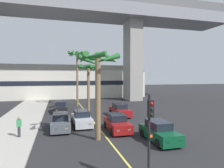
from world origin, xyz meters
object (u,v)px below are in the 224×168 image
Objects in this scene: car_queue_fourth at (60,107)px; car_queue_sixth at (159,132)px; car_queue_front at (117,123)px; car_queue_third at (120,110)px; car_queue_second at (82,119)px; palm_tree_mid_median at (89,73)px; palm_tree_far_median at (98,71)px; pedestrian_near_crosswalk at (19,127)px; traffic_light_median_near at (150,128)px; car_queue_fifth at (61,122)px; palm_tree_near_median at (77,60)px.

car_queue_fourth is 16.42m from car_queue_sixth.
car_queue_front is 0.99× the size of car_queue_third.
car_queue_second and car_queue_sixth have the same top height.
palm_tree_mid_median is 0.98× the size of palm_tree_far_median.
palm_tree_far_median is 7.79m from pedestrian_near_crosswalk.
car_queue_second is 6.05m from pedestrian_near_crosswalk.
car_queue_third is 8.68m from car_queue_fourth.
palm_tree_far_median reaches higher than car_queue_second.
traffic_light_median_near reaches higher than pedestrian_near_crosswalk.
traffic_light_median_near is 0.61× the size of palm_tree_mid_median.
palm_tree_mid_median is (2.03, 8.27, 4.88)m from car_queue_second.
pedestrian_near_crosswalk is at bearing -152.34° from car_queue_second.
car_queue_third is 1.01× the size of car_queue_fifth.
palm_tree_near_median reaches higher than car_queue_sixth.
car_queue_sixth is 0.44× the size of palm_tree_near_median.
car_queue_second is 1.01× the size of car_queue_sixth.
pedestrian_near_crosswalk reaches higher than car_queue_sixth.
palm_tree_mid_median is at bearing 88.83° from traffic_light_median_near.
car_queue_third and car_queue_fifth have the same top height.
pedestrian_near_crosswalk is at bearing 127.38° from traffic_light_median_near.
car_queue_third is at bearing 61.29° from palm_tree_far_median.
car_queue_front is at bearing 122.84° from car_queue_sixth.
traffic_light_median_near reaches higher than car_queue_front.
car_queue_fifth is at bearing -90.63° from car_queue_fourth.
car_queue_second and car_queue_third have the same top height.
car_queue_sixth is (5.24, -6.36, 0.00)m from car_queue_second.
car_queue_third is 7.48m from palm_tree_mid_median.
car_queue_fourth is 14.21m from palm_tree_far_median.
car_queue_fourth is 20.74m from traffic_light_median_near.
car_queue_front is 6.80m from car_queue_third.
pedestrian_near_crosswalk is at bearing -123.70° from palm_tree_mid_median.
palm_tree_far_median is at bearing -118.71° from car_queue_third.
car_queue_front is 1.00× the size of car_queue_second.
car_queue_second is 15.25m from palm_tree_near_median.
car_queue_fourth is 11.69m from pedestrian_near_crosswalk.
palm_tree_near_median is 18.36m from palm_tree_far_median.
car_queue_sixth is (2.32, -3.60, 0.00)m from car_queue_front.
car_queue_sixth is 6.78m from palm_tree_far_median.
car_queue_second is at bearing -145.55° from car_queue_third.
palm_tree_far_median is 4.29× the size of pedestrian_near_crosswalk.
palm_tree_mid_median is 14.09m from pedestrian_near_crosswalk.
traffic_light_median_near is (-1.29, -9.18, 1.99)m from car_queue_front.
car_queue_fourth is at bearing 101.60° from palm_tree_far_median.
traffic_light_median_near is at bearing -122.94° from car_queue_sixth.
traffic_light_median_near reaches higher than car_queue_fourth.
traffic_light_median_near is at bearing -82.27° from car_queue_second.
car_queue_fifth is (-7.36, -4.58, 0.00)m from car_queue_third.
car_queue_third is at bearing -33.30° from car_queue_fourth.
car_queue_fifth is at bearing 143.58° from car_queue_sixth.
pedestrian_near_crosswalk is (-10.63, -6.43, 0.28)m from car_queue_third.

